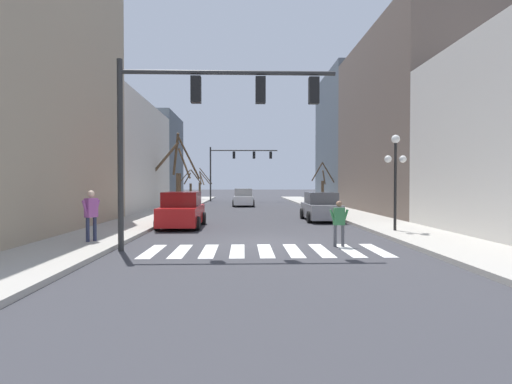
% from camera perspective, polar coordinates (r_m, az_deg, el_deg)
% --- Properties ---
extents(ground_plane, '(240.00, 240.00, 0.00)m').
position_cam_1_polar(ground_plane, '(14.57, 1.00, -7.27)').
color(ground_plane, '#38383D').
extents(sidewalk_left, '(2.99, 90.00, 0.15)m').
position_cam_1_polar(sidewalk_left, '(15.61, -23.21, -6.52)').
color(sidewalk_left, '#ADA89E').
rests_on(sidewalk_left, ground_plane).
extents(sidewalk_right, '(2.99, 90.00, 0.15)m').
position_cam_1_polar(sidewalk_right, '(16.17, 24.29, -6.26)').
color(sidewalk_right, '#ADA89E').
rests_on(sidewalk_right, ground_plane).
extents(building_row_left, '(6.00, 39.37, 13.50)m').
position_cam_1_polar(building_row_left, '(28.25, -23.10, 8.15)').
color(building_row_left, tan).
rests_on(building_row_left, ground_plane).
extents(building_row_right, '(6.00, 38.86, 13.46)m').
position_cam_1_polar(building_row_right, '(32.23, 19.44, 7.97)').
color(building_row_right, beige).
rests_on(building_row_right, ground_plane).
extents(crosswalk_stripes, '(7.65, 2.60, 0.01)m').
position_cam_1_polar(crosswalk_stripes, '(12.90, 1.37, -8.37)').
color(crosswalk_stripes, white).
rests_on(crosswalk_stripes, ground_plane).
extents(traffic_signal_near, '(6.95, 0.28, 6.09)m').
position_cam_1_polar(traffic_signal_near, '(13.10, -7.74, 11.68)').
color(traffic_signal_near, '#2D2D2D').
rests_on(traffic_signal_near, ground_plane).
extents(traffic_signal_far, '(8.04, 0.28, 6.45)m').
position_cam_1_polar(traffic_signal_far, '(47.54, -2.94, 4.50)').
color(traffic_signal_far, '#2D2D2D').
rests_on(traffic_signal_far, ground_plane).
extents(street_lamp_right_corner, '(0.95, 0.36, 4.07)m').
position_cam_1_polar(street_lamp_right_corner, '(17.99, 19.30, 3.99)').
color(street_lamp_right_corner, black).
rests_on(street_lamp_right_corner, sidewalk_right).
extents(car_parked_left_near, '(2.01, 4.64, 1.65)m').
position_cam_1_polar(car_parked_left_near, '(37.78, -1.81, -0.84)').
color(car_parked_left_near, white).
rests_on(car_parked_left_near, ground_plane).
extents(car_parked_right_near, '(2.05, 4.23, 1.74)m').
position_cam_1_polar(car_parked_right_near, '(19.86, -10.54, -2.67)').
color(car_parked_right_near, red).
rests_on(car_parked_right_near, ground_plane).
extents(car_parked_right_far, '(1.99, 4.11, 1.64)m').
position_cam_1_polar(car_parked_right_far, '(23.23, 9.26, -2.20)').
color(car_parked_right_far, gray).
rests_on(car_parked_right_far, ground_plane).
extents(pedestrian_waiting_at_curb, '(0.44, 0.71, 1.76)m').
position_cam_1_polar(pedestrian_waiting_at_curb, '(14.93, -22.49, -2.55)').
color(pedestrian_waiting_at_curb, '#282D47').
rests_on(pedestrian_waiting_at_curb, sidewalk_left).
extents(pedestrian_on_left_sidewalk, '(0.67, 0.23, 1.56)m').
position_cam_1_polar(pedestrian_on_left_sidewalk, '(13.88, 11.78, -3.87)').
color(pedestrian_on_left_sidewalk, '#4C4C51').
rests_on(pedestrian_on_left_sidewalk, ground_plane).
extents(street_tree_right_near, '(1.73, 2.86, 3.94)m').
position_cam_1_polar(street_tree_right_near, '(50.72, -7.84, 0.94)').
color(street_tree_right_near, brown).
rests_on(street_tree_right_near, sidewalk_left).
extents(street_tree_left_far, '(4.07, 2.63, 6.17)m').
position_cam_1_polar(street_tree_left_far, '(33.54, -11.22, 2.55)').
color(street_tree_left_far, brown).
rests_on(street_tree_left_far, sidewalk_left).
extents(street_tree_left_mid, '(2.19, 1.06, 4.00)m').
position_cam_1_polar(street_tree_left_mid, '(37.81, 9.53, 0.82)').
color(street_tree_left_mid, '#473828').
rests_on(street_tree_left_mid, sidewalk_right).
extents(street_tree_right_mid, '(2.52, 1.79, 3.57)m').
position_cam_1_polar(street_tree_right_mid, '(45.05, -9.34, 0.73)').
color(street_tree_right_mid, brown).
rests_on(street_tree_right_mid, sidewalk_left).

